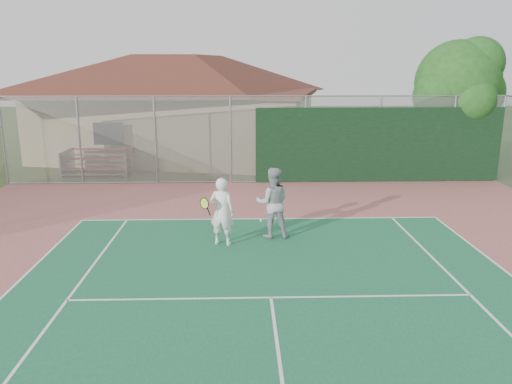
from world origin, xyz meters
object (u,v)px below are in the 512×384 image
player_white_front (222,212)px  player_grey_back (273,203)px  tree (459,85)px  bleachers (99,162)px  clubhouse (180,96)px

player_white_front → player_grey_back: 1.49m
tree → player_grey_back: (-8.51, -8.40, -2.88)m
bleachers → tree: tree is taller
clubhouse → player_grey_back: (4.01, -13.56, -2.18)m
tree → player_white_front: tree is taller
player_grey_back → player_white_front: bearing=21.3°
tree → player_white_front: bearing=-137.7°
clubhouse → bleachers: clubhouse is taller
tree → bleachers: bearing=178.9°
tree → clubhouse: bearing=157.6°
player_white_front → clubhouse: bearing=-62.8°
player_white_front → player_grey_back: player_grey_back is taller
clubhouse → tree: (12.52, -5.16, 0.70)m
clubhouse → player_white_front: size_ratio=8.89×
tree → player_grey_back: size_ratio=3.01×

